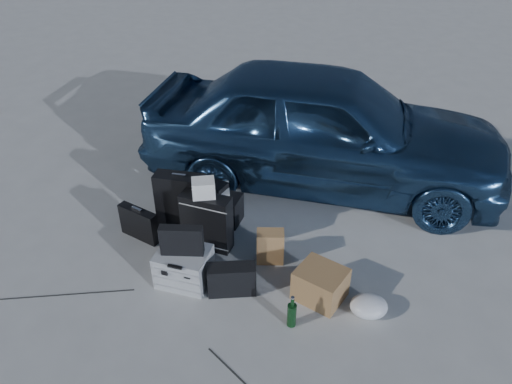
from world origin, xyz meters
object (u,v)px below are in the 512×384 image
suitcase_right (207,222)px  green_bottle (292,312)px  briefcase (139,224)px  duffel_bag (212,206)px  car (324,127)px  cardboard_box (320,284)px  pelican_case (184,266)px  suitcase_left (182,203)px

suitcase_right → green_bottle: suitcase_right is taller
briefcase → duffel_bag: 0.84m
car → green_bottle: (0.02, -2.48, -0.58)m
cardboard_box → green_bottle: green_bottle is taller
green_bottle → car: bearing=90.4°
pelican_case → briefcase: briefcase is taller
pelican_case → suitcase_left: suitcase_left is taller
car → green_bottle: size_ratio=13.26×
car → briefcase: car is taller
car → briefcase: (-1.79, -1.61, -0.56)m
pelican_case → cardboard_box: (1.32, 0.06, -0.02)m
car → green_bottle: bearing=-177.8°
cardboard_box → pelican_case: bearing=-177.5°
briefcase → green_bottle: 2.00m
pelican_case → briefcase: size_ratio=1.03×
car → suitcase_left: bearing=136.9°
car → suitcase_right: size_ratio=6.92×
briefcase → duffel_bag: size_ratio=0.71×
cardboard_box → green_bottle: (-0.21, -0.39, 0.00)m
green_bottle → suitcase_right: bearing=139.3°
duffel_bag → cardboard_box: bearing=-29.0°
duffel_bag → pelican_case: bearing=-81.7°
green_bottle → cardboard_box: bearing=62.1°
cardboard_box → suitcase_right: bearing=158.1°
pelican_case → cardboard_box: 1.32m
pelican_case → duffel_bag: pelican_case is taller
car → briefcase: bearing=133.9°
briefcase → green_bottle: briefcase is taller
pelican_case → suitcase_right: 0.58m
cardboard_box → car: bearing=96.1°
duffel_bag → green_bottle: duffel_bag is taller
suitcase_left → suitcase_right: suitcase_left is taller
pelican_case → briefcase: (-0.69, 0.53, 0.01)m
pelican_case → suitcase_left: bearing=114.0°
car → suitcase_right: (-1.03, -1.59, -0.43)m
suitcase_right → car: bearing=65.4°
suitcase_right → cardboard_box: 1.36m
suitcase_left → car: bearing=44.7°
car → briefcase: 2.47m
suitcase_left → pelican_case: bearing=-70.6°
pelican_case → green_bottle: size_ratio=1.49×
suitcase_left → green_bottle: 1.78m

